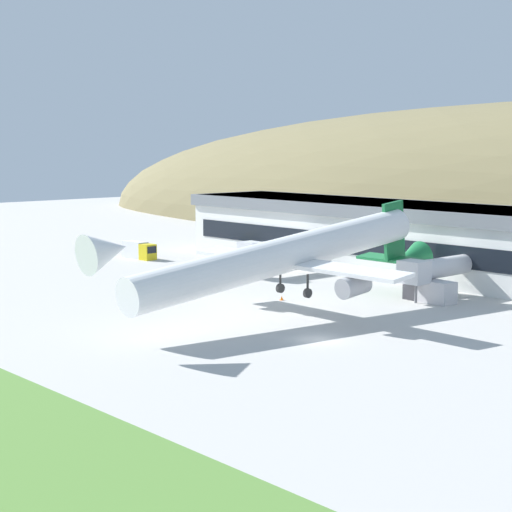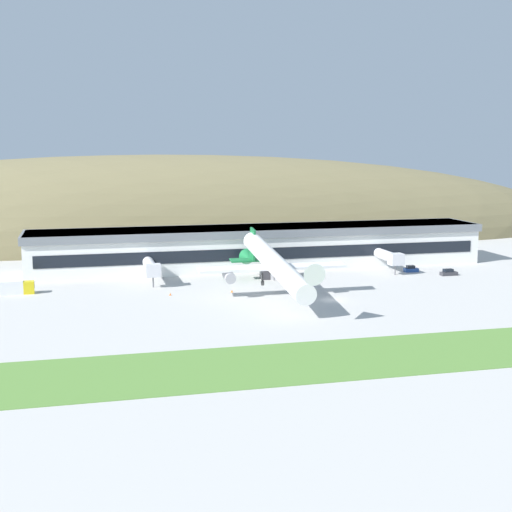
{
  "view_description": "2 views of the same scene",
  "coord_description": "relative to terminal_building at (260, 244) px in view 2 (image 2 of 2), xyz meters",
  "views": [
    {
      "loc": [
        59.05,
        -62.27,
        19.94
      ],
      "look_at": [
        -14.72,
        4.67,
        6.83
      ],
      "focal_mm": 60.0,
      "sensor_mm": 36.0,
      "label": 1
    },
    {
      "loc": [
        -50.63,
        -137.31,
        32.06
      ],
      "look_at": [
        -13.85,
        10.41,
        8.26
      ],
      "focal_mm": 50.0,
      "sensor_mm": 36.0,
      "label": 2
    }
  ],
  "objects": [
    {
      "name": "ground_plane",
      "position": [
        4.75,
        -42.64,
        -6.11
      ],
      "size": [
        428.87,
        428.87,
        0.0
      ],
      "primitive_type": "plane",
      "color": "#B7B5AF"
    },
    {
      "name": "grass_strip_foreground",
      "position": [
        4.75,
        -82.01,
        -6.07
      ],
      "size": [
        385.98,
        20.15,
        0.08
      ],
      "primitive_type": "cube",
      "color": "#568438",
      "rests_on": "ground_plane"
    },
    {
      "name": "hill_backdrop",
      "position": [
        -20.54,
        58.69,
        -6.11
      ],
      "size": [
        318.3,
        65.65,
        57.78
      ],
      "primitive_type": "ellipsoid",
      "color": "olive",
      "rests_on": "ground_plane"
    },
    {
      "name": "terminal_building",
      "position": [
        0.0,
        0.0,
        0.0
      ],
      "size": [
        119.82,
        17.61,
        10.78
      ],
      "color": "white",
      "rests_on": "ground_plane"
    },
    {
      "name": "jetway_0",
      "position": [
        -30.18,
        -15.94,
        -2.12
      ],
      "size": [
        3.38,
        13.82,
        5.43
      ],
      "color": "silver",
      "rests_on": "ground_plane"
    },
    {
      "name": "jetway_1",
      "position": [
        -1.25,
        -15.17,
        -2.12
      ],
      "size": [
        3.38,
        12.39,
        5.43
      ],
      "color": "silver",
      "rests_on": "ground_plane"
    },
    {
      "name": "jetway_2",
      "position": [
        30.01,
        -15.2,
        -2.12
      ],
      "size": [
        3.38,
        12.44,
        5.43
      ],
      "color": "silver",
      "rests_on": "ground_plane"
    },
    {
      "name": "cargo_airplane",
      "position": [
        -6.18,
        -36.53,
        0.87
      ],
      "size": [
        32.28,
        52.33,
        10.35
      ],
      "color": "white"
    },
    {
      "name": "service_car_1",
      "position": [
        42.55,
        -22.81,
        -5.44
      ],
      "size": [
        4.25,
        1.69,
        1.63
      ],
      "color": "#333338",
      "rests_on": "ground_plane"
    },
    {
      "name": "service_car_2",
      "position": [
        35.76,
        -15.89,
        -5.43
      ],
      "size": [
        3.69,
        1.85,
        1.66
      ],
      "color": "#264C99",
      "rests_on": "ground_plane"
    },
    {
      "name": "fuel_truck",
      "position": [
        -59.65,
        -20.55,
        -4.67
      ],
      "size": [
        7.3,
        2.65,
        2.94
      ],
      "color": "gold",
      "rests_on": "ground_plane"
    },
    {
      "name": "box_truck",
      "position": [
        -0.55,
        -16.65,
        -4.74
      ],
      "size": [
        7.05,
        3.04,
        2.82
      ],
      "color": "#333338",
      "rests_on": "ground_plane"
    },
    {
      "name": "traffic_cone_0",
      "position": [
        -13.97,
        -29.88,
        -5.83
      ],
      "size": [
        0.52,
        0.52,
        0.58
      ],
      "color": "orange",
      "rests_on": "ground_plane"
    },
    {
      "name": "traffic_cone_1",
      "position": [
        -27.52,
        -29.69,
        -5.83
      ],
      "size": [
        0.52,
        0.52,
        0.58
      ],
      "color": "orange",
      "rests_on": "ground_plane"
    }
  ]
}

